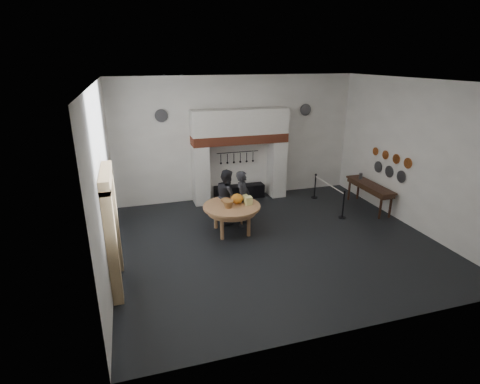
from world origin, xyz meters
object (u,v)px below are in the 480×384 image
object	(u,v)px
work_table	(232,206)
barrier_post_near	(343,205)
iron_range	(239,192)
visitor_near	(243,199)
visitor_far	(227,196)
barrier_post_far	(315,187)
side_table	(370,185)

from	to	relation	value
work_table	barrier_post_near	world-z (taller)	barrier_post_near
iron_range	visitor_near	world-z (taller)	visitor_near
visitor_far	barrier_post_far	bearing A→B (deg)	-72.04
visitor_near	barrier_post_near	xyz separation A→B (m)	(3.35, -0.44, -0.45)
visitor_far	barrier_post_far	xyz separation A→B (m)	(3.75, 1.16, -0.43)
iron_range	work_table	size ratio (longest dim) A/B	1.10
iron_range	barrier_post_near	world-z (taller)	barrier_post_near
barrier_post_near	work_table	bearing A→B (deg)	179.52
visitor_near	visitor_far	xyz separation A→B (m)	(-0.40, 0.40, -0.02)
side_table	iron_range	bearing A→B (deg)	150.90
barrier_post_near	iron_range	bearing A→B (deg)	134.66
barrier_post_near	barrier_post_far	xyz separation A→B (m)	(0.00, 2.00, 0.00)
visitor_far	barrier_post_far	world-z (taller)	visitor_far
visitor_near	barrier_post_far	distance (m)	3.72
side_table	work_table	bearing A→B (deg)	-174.63
iron_range	work_table	xyz separation A→B (m)	(-1.06, -2.77, 0.59)
side_table	barrier_post_near	xyz separation A→B (m)	(-1.33, -0.52, -0.42)
barrier_post_near	side_table	bearing A→B (deg)	21.21
visitor_far	barrier_post_near	bearing A→B (deg)	-101.84
side_table	barrier_post_near	size ratio (longest dim) A/B	2.44
iron_range	barrier_post_far	bearing A→B (deg)	-16.11
iron_range	side_table	xyz separation A→B (m)	(4.10, -2.28, 0.62)
work_table	barrier_post_near	distance (m)	3.85
work_table	barrier_post_far	world-z (taller)	barrier_post_far
work_table	barrier_post_near	xyz separation A→B (m)	(3.83, -0.03, -0.39)
visitor_near	barrier_post_far	xyz separation A→B (m)	(3.35, 1.56, -0.45)
side_table	barrier_post_far	world-z (taller)	same
visitor_near	work_table	bearing A→B (deg)	162.11
work_table	visitor_near	distance (m)	0.63
visitor_near	barrier_post_far	bearing A→B (deg)	-33.52
work_table	barrier_post_far	distance (m)	4.32
barrier_post_near	visitor_near	bearing A→B (deg)	172.55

